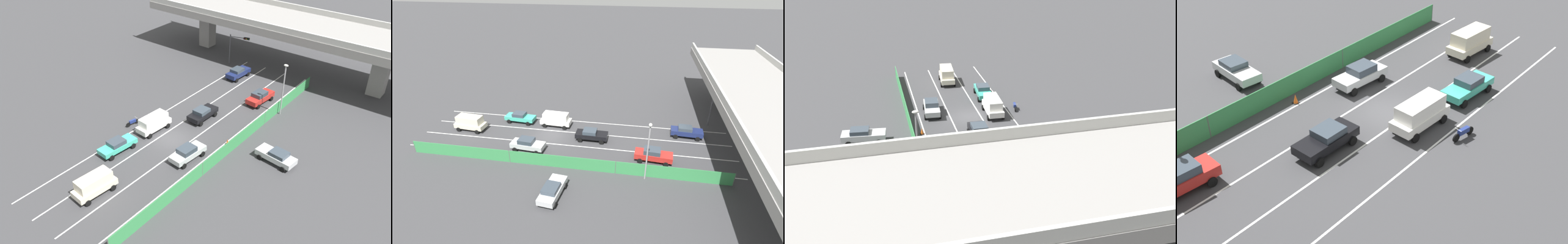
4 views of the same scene
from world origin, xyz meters
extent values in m
plane|color=#38383A|center=(0.00, 0.00, 0.00)|extent=(300.00, 300.00, 0.00)
cube|color=silver|center=(-5.28, 3.56, 0.00)|extent=(0.14, 43.11, 0.01)
cube|color=silver|center=(-1.76, 3.56, 0.00)|extent=(0.14, 43.11, 0.01)
cube|color=silver|center=(1.76, 3.56, 0.00)|extent=(0.14, 43.11, 0.01)
cube|color=silver|center=(5.28, 3.56, 0.00)|extent=(0.14, 43.11, 0.01)
cube|color=gray|center=(0.00, 27.11, 7.24)|extent=(47.52, 11.54, 1.19)
cube|color=#B2B2AD|center=(0.00, 21.57, 8.29)|extent=(47.52, 0.30, 0.90)
cube|color=gray|center=(-15.21, 27.11, 3.33)|extent=(2.17, 2.17, 6.65)
cube|color=#338447|center=(6.73, 3.56, 0.84)|extent=(0.06, 39.11, 1.68)
cylinder|color=#4C514C|center=(6.73, -16.00, 0.84)|extent=(0.10, 0.10, 1.68)
cylinder|color=#4C514C|center=(6.73, -2.96, 0.84)|extent=(0.10, 0.10, 1.68)
cylinder|color=#4C514C|center=(6.73, 10.07, 0.84)|extent=(0.10, 0.10, 1.68)
cylinder|color=#4C514C|center=(6.73, 23.11, 0.84)|extent=(0.10, 0.10, 1.68)
cube|color=silver|center=(-3.30, 0.20, 0.81)|extent=(1.99, 4.61, 0.65)
cube|color=silver|center=(-3.30, 0.20, 1.62)|extent=(1.74, 3.79, 0.98)
cylinder|color=black|center=(-4.10, 1.78, 0.32)|extent=(0.25, 0.65, 0.64)
cylinder|color=black|center=(-2.34, 1.69, 0.32)|extent=(0.25, 0.65, 0.64)
cylinder|color=black|center=(-4.26, -1.30, 0.32)|extent=(0.25, 0.65, 0.64)
cylinder|color=black|center=(-2.50, -1.39, 0.32)|extent=(0.25, 0.65, 0.64)
cube|color=red|center=(3.45, 14.48, 0.82)|extent=(2.08, 4.73, 0.69)
cube|color=#333D47|center=(3.43, 14.27, 1.45)|extent=(1.66, 2.15, 0.57)
cylinder|color=black|center=(2.73, 16.12, 0.32)|extent=(0.27, 0.66, 0.64)
cylinder|color=black|center=(4.42, 15.97, 0.32)|extent=(0.27, 0.66, 0.64)
cylinder|color=black|center=(2.47, 12.99, 0.32)|extent=(0.27, 0.66, 0.64)
cylinder|color=black|center=(4.16, 12.85, 0.32)|extent=(0.27, 0.66, 0.64)
cube|color=beige|center=(0.01, -11.88, 0.81)|extent=(2.15, 4.57, 0.65)
cube|color=beige|center=(0.01, -11.88, 1.69)|extent=(1.87, 3.76, 1.11)
cylinder|color=black|center=(-0.78, -10.30, 0.32)|extent=(0.27, 0.66, 0.64)
cylinder|color=black|center=(1.03, -10.45, 0.32)|extent=(0.27, 0.66, 0.64)
cylinder|color=black|center=(-1.02, -13.31, 0.32)|extent=(0.27, 0.66, 0.64)
cylinder|color=black|center=(0.79, -13.46, 0.32)|extent=(0.27, 0.66, 0.64)
cube|color=navy|center=(-3.31, 19.23, 0.81)|extent=(1.97, 4.44, 0.66)
cube|color=#333D47|center=(-3.32, 18.94, 1.38)|extent=(1.61, 1.96, 0.47)
cylinder|color=black|center=(-4.07, 20.75, 0.32)|extent=(0.26, 0.65, 0.64)
cylinder|color=black|center=(-2.36, 20.65, 0.32)|extent=(0.26, 0.65, 0.64)
cylinder|color=black|center=(-4.25, 17.80, 0.32)|extent=(0.26, 0.65, 0.64)
cylinder|color=black|center=(-2.54, 17.70, 0.32)|extent=(0.26, 0.65, 0.64)
cube|color=#B7BABC|center=(3.70, -1.70, 0.79)|extent=(2.08, 4.56, 0.61)
cube|color=#333D47|center=(3.69, -1.87, 1.38)|extent=(1.67, 2.07, 0.58)
cylinder|color=black|center=(2.97, -0.13, 0.32)|extent=(0.27, 0.66, 0.64)
cylinder|color=black|center=(4.68, -0.27, 0.32)|extent=(0.27, 0.66, 0.64)
cylinder|color=black|center=(2.72, -3.14, 0.32)|extent=(0.27, 0.66, 0.64)
cylinder|color=black|center=(4.44, -3.28, 0.32)|extent=(0.27, 0.66, 0.64)
cube|color=teal|center=(-3.58, -5.56, 0.76)|extent=(2.04, 4.70, 0.56)
cube|color=#333D47|center=(-3.59, -5.68, 1.30)|extent=(1.63, 1.95, 0.51)
cylinder|color=black|center=(-4.32, -3.94, 0.32)|extent=(0.27, 0.65, 0.64)
cylinder|color=black|center=(-2.62, -4.07, 0.32)|extent=(0.27, 0.65, 0.64)
cylinder|color=black|center=(-4.55, -7.06, 0.32)|extent=(0.27, 0.65, 0.64)
cylinder|color=black|center=(-2.84, -7.18, 0.32)|extent=(0.27, 0.65, 0.64)
cube|color=black|center=(-0.21, 6.14, 0.79)|extent=(1.88, 4.43, 0.62)
cube|color=#333D47|center=(-0.22, 5.89, 1.34)|extent=(1.62, 1.85, 0.47)
cylinder|color=black|center=(-1.09, 7.65, 0.32)|extent=(0.23, 0.64, 0.64)
cylinder|color=black|center=(0.72, 7.62, 0.32)|extent=(0.23, 0.64, 0.64)
cylinder|color=black|center=(-1.14, 4.66, 0.32)|extent=(0.23, 0.64, 0.64)
cylinder|color=black|center=(0.67, 4.63, 0.32)|extent=(0.23, 0.64, 0.64)
cylinder|color=black|center=(-6.14, 0.05, 0.30)|extent=(0.21, 0.61, 0.60)
cylinder|color=black|center=(-6.39, -1.27, 0.30)|extent=(0.21, 0.61, 0.60)
cube|color=navy|center=(-6.27, -0.61, 0.58)|extent=(0.45, 0.95, 0.36)
cylinder|color=#B2B2B2|center=(-6.16, -0.05, 0.92)|extent=(0.59, 0.14, 0.03)
cube|color=#B2B5B7|center=(11.70, 3.91, 0.80)|extent=(4.67, 2.24, 0.64)
cube|color=#333D47|center=(12.07, 3.87, 1.35)|extent=(2.04, 1.75, 0.46)
cylinder|color=black|center=(10.08, 3.20, 0.32)|extent=(0.66, 0.29, 0.64)
cylinder|color=black|center=(10.27, 4.96, 0.32)|extent=(0.66, 0.29, 0.64)
cylinder|color=black|center=(13.12, 2.87, 0.32)|extent=(0.66, 0.29, 0.64)
cylinder|color=black|center=(13.31, 4.63, 0.32)|extent=(0.66, 0.29, 0.64)
cylinder|color=#47474C|center=(-7.45, 22.87, 2.51)|extent=(0.18, 0.18, 5.02)
cylinder|color=#47474C|center=(-5.98, 23.25, 4.72)|extent=(2.96, 0.88, 0.12)
cube|color=black|center=(-4.81, 23.56, 4.72)|extent=(1.00, 0.51, 0.32)
sphere|color=#390706|center=(-5.06, 23.33, 4.72)|extent=(0.20, 0.20, 0.20)
sphere|color=#EFA319|center=(-4.77, 23.40, 4.72)|extent=(0.20, 0.20, 0.20)
sphere|color=black|center=(-4.48, 23.48, 4.72)|extent=(0.20, 0.20, 0.20)
cylinder|color=gray|center=(7.13, 13.48, 3.43)|extent=(0.16, 0.16, 6.87)
ellipsoid|color=silver|center=(7.13, 13.48, 7.05)|extent=(0.60, 0.36, 0.28)
cone|color=orange|center=(5.57, 3.42, 0.36)|extent=(0.36, 0.36, 0.73)
cube|color=black|center=(5.57, 3.42, 0.01)|extent=(0.47, 0.47, 0.03)
camera|label=1|loc=(26.78, -29.49, 27.98)|focal=37.05mm
camera|label=2|loc=(34.68, 11.67, 21.78)|focal=27.21mm
camera|label=3|loc=(10.62, 49.44, 22.67)|focal=43.25mm
camera|label=4|loc=(-19.52, 24.78, 19.92)|focal=47.36mm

